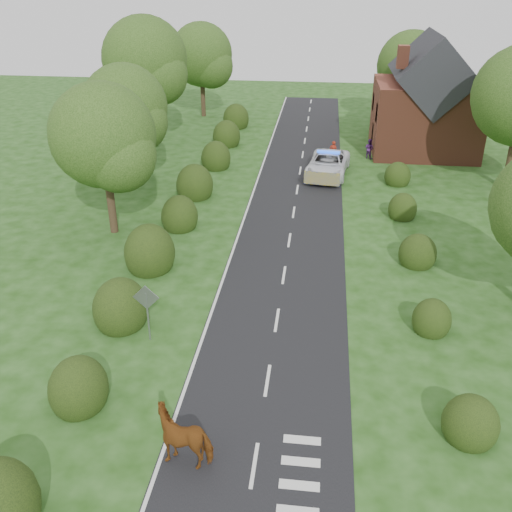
# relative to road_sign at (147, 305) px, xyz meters

# --- Properties ---
(ground) EXTENTS (120.00, 120.00, 0.00)m
(ground) POSITION_rel_road_sign_xyz_m (5.00, -2.00, -1.65)
(ground) COLOR #1B420E
(road) EXTENTS (6.00, 70.00, 0.02)m
(road) POSITION_rel_road_sign_xyz_m (5.00, 13.00, -1.64)
(road) COLOR black
(road) RESTS_ON ground
(road_markings) EXTENTS (4.96, 70.00, 0.01)m
(road_markings) POSITION_rel_road_sign_xyz_m (3.40, 10.93, -1.63)
(road_markings) COLOR white
(road_markings) RESTS_ON road
(hedgerow_left) EXTENTS (2.75, 50.41, 3.00)m
(hedgerow_left) POSITION_rel_road_sign_xyz_m (-1.51, 9.69, -0.91)
(hedgerow_left) COLOR black
(hedgerow_left) RESTS_ON ground
(hedgerow_right) EXTENTS (2.10, 45.78, 2.10)m
(hedgerow_right) POSITION_rel_road_sign_xyz_m (11.60, 9.21, -1.10)
(hedgerow_right) COLOR black
(hedgerow_right) RESTS_ON ground
(tree_left_a) EXTENTS (5.74, 5.60, 8.38)m
(tree_left_a) POSITION_rel_road_sign_xyz_m (-4.75, 9.86, 3.69)
(tree_left_a) COLOR #332316
(tree_left_a) RESTS_ON ground
(tree_left_b) EXTENTS (5.74, 5.60, 8.07)m
(tree_left_b) POSITION_rel_road_sign_xyz_m (-6.25, 17.86, 3.39)
(tree_left_b) COLOR #332316
(tree_left_b) RESTS_ON ground
(tree_left_c) EXTENTS (6.97, 6.80, 10.22)m
(tree_left_c) POSITION_rel_road_sign_xyz_m (-7.70, 27.83, 4.88)
(tree_left_c) COLOR #332316
(tree_left_c) RESTS_ON ground
(tree_left_d) EXTENTS (6.15, 6.00, 8.89)m
(tree_left_d) POSITION_rel_road_sign_xyz_m (-5.23, 37.85, 3.98)
(tree_left_d) COLOR #332316
(tree_left_d) RESTS_ON ground
(tree_right_c) EXTENTS (6.15, 6.00, 8.58)m
(tree_right_c) POSITION_rel_road_sign_xyz_m (14.27, 35.85, 3.69)
(tree_right_c) COLOR #332316
(tree_right_c) RESTS_ON ground
(road_sign) EXTENTS (1.06, 0.08, 2.53)m
(road_sign) POSITION_rel_road_sign_xyz_m (0.00, 0.00, 0.00)
(road_sign) COLOR gray
(road_sign) RESTS_ON ground
(house) EXTENTS (8.00, 7.40, 9.17)m
(house) POSITION_rel_road_sign_xyz_m (14.49, 28.00, 2.13)
(house) COLOR brown
(house) RESTS_ON ground
(cow) EXTENTS (2.27, 1.30, 1.56)m
(cow) POSITION_rel_road_sign_xyz_m (2.89, -5.86, -0.87)
(cow) COLOR #5C2E0D
(cow) RESTS_ON ground
(police_van) EXTENTS (3.43, 6.21, 1.78)m
(police_van) POSITION_rel_road_sign_xyz_m (6.99, 21.29, -0.84)
(police_van) COLOR white
(police_van) RESTS_ON ground
(pedestrian_red) EXTENTS (0.61, 0.41, 1.62)m
(pedestrian_red) POSITION_rel_road_sign_xyz_m (7.37, 24.55, -0.84)
(pedestrian_red) COLOR maroon
(pedestrian_red) RESTS_ON ground
(pedestrian_purple) EXTENTS (0.95, 0.92, 1.54)m
(pedestrian_purple) POSITION_rel_road_sign_xyz_m (10.18, 25.70, -0.88)
(pedestrian_purple) COLOR #592573
(pedestrian_purple) RESTS_ON ground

